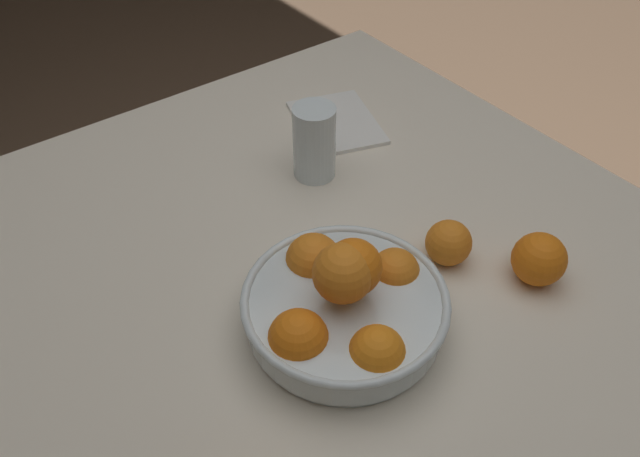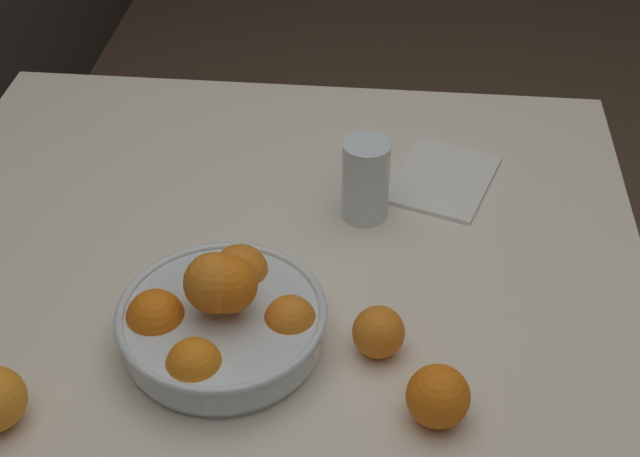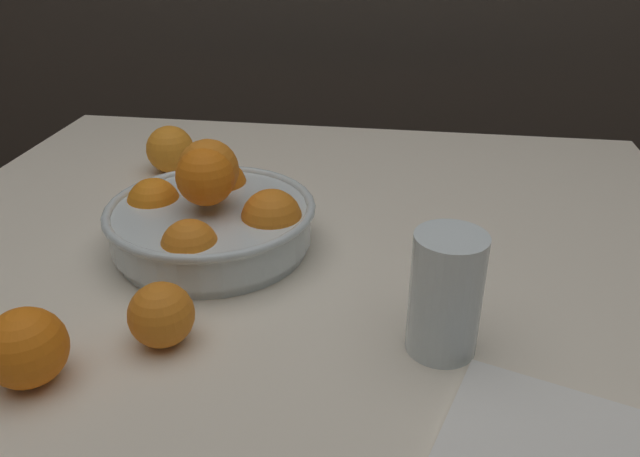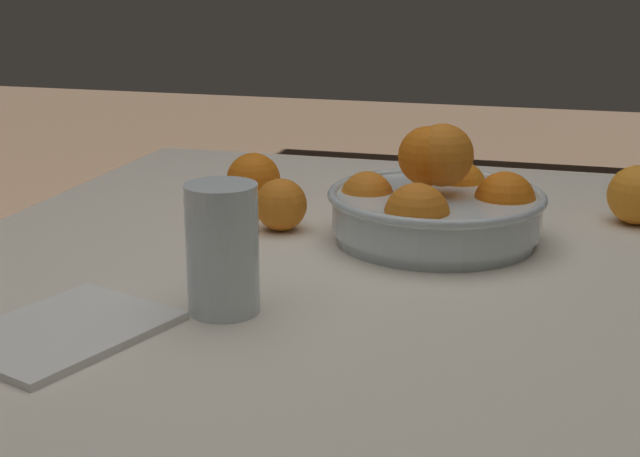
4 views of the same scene
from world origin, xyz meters
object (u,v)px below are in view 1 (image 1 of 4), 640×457
Objects in this scene: fruit_bowl at (344,304)px; juice_glass at (314,145)px; orange_loose_aside at (449,243)px; orange_loose_front at (539,259)px.

juice_glass is (0.30, -0.17, 0.01)m from fruit_bowl.
fruit_bowl is 0.21m from orange_loose_aside.
juice_glass is 1.69× the size of orange_loose_front.
juice_glass is 1.91× the size of orange_loose_aside.
fruit_bowl is at bearing 92.21° from orange_loose_aside.
juice_glass reaches higher than orange_loose_front.
fruit_bowl reaches higher than juice_glass.
fruit_bowl is 3.97× the size of orange_loose_aside.
fruit_bowl is at bearing 150.11° from juice_glass.
orange_loose_aside is at bearing -87.79° from fruit_bowl.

